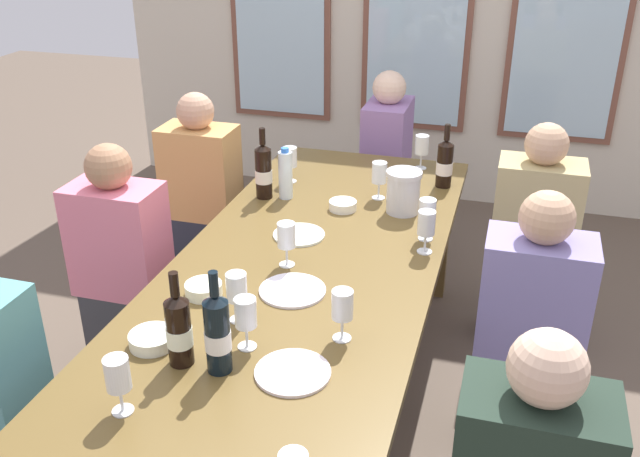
{
  "coord_description": "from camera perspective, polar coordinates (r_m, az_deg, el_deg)",
  "views": [
    {
      "loc": [
        0.7,
        -2.24,
        2.02
      ],
      "look_at": [
        0.0,
        0.19,
        0.79
      ],
      "focal_mm": 39.39,
      "sensor_mm": 36.0,
      "label": 1
    }
  ],
  "objects": [
    {
      "name": "tasting_bowl_1",
      "position": [
        2.48,
        -9.44,
        -4.89
      ],
      "size": [
        0.13,
        0.13,
        0.04
      ],
      "primitive_type": "cylinder",
      "color": "white",
      "rests_on": "dining_table"
    },
    {
      "name": "seated_person_3",
      "position": [
        2.73,
        16.56,
        -8.5
      ],
      "size": [
        0.38,
        0.24,
        1.11
      ],
      "color": "#242941",
      "rests_on": "ground"
    },
    {
      "name": "wine_glass_10",
      "position": [
        2.15,
        -6.06,
        -7.01
      ],
      "size": [
        0.07,
        0.07,
        0.17
      ],
      "color": "white",
      "rests_on": "dining_table"
    },
    {
      "name": "wine_glass_5",
      "position": [
        2.18,
        1.83,
        -6.4
      ],
      "size": [
        0.07,
        0.07,
        0.17
      ],
      "color": "white",
      "rests_on": "dining_table"
    },
    {
      "name": "wine_glass_2",
      "position": [
        2.6,
        -2.75,
        -0.63
      ],
      "size": [
        0.07,
        0.07,
        0.17
      ],
      "color": "white",
      "rests_on": "dining_table"
    },
    {
      "name": "ground_plane",
      "position": [
        3.1,
        -0.99,
        -14.73
      ],
      "size": [
        12.0,
        12.0,
        0.0
      ],
      "primitive_type": "plane",
      "color": "brown"
    },
    {
      "name": "dining_table",
      "position": [
        2.71,
        -1.1,
        -3.85
      ],
      "size": [
        0.99,
        2.46,
        0.74
      ],
      "color": "brown",
      "rests_on": "ground"
    },
    {
      "name": "white_plate_1",
      "position": [
        2.1,
        -2.23,
        -11.59
      ],
      "size": [
        0.23,
        0.23,
        0.01
      ],
      "primitive_type": "cylinder",
      "color": "white",
      "rests_on": "dining_table"
    },
    {
      "name": "wine_glass_4",
      "position": [
        2.72,
        8.64,
        0.29
      ],
      "size": [
        0.07,
        0.07,
        0.17
      ],
      "color": "white",
      "rests_on": "dining_table"
    },
    {
      "name": "tasting_bowl_0",
      "position": [
        3.1,
        1.87,
        1.9
      ],
      "size": [
        0.12,
        0.12,
        0.04
      ],
      "primitive_type": "cylinder",
      "color": "white",
      "rests_on": "dining_table"
    },
    {
      "name": "white_plate_2",
      "position": [
        2.87,
        -1.73,
        -0.51
      ],
      "size": [
        0.21,
        0.21,
        0.01
      ],
      "primitive_type": "cylinder",
      "color": "white",
      "rests_on": "dining_table"
    },
    {
      "name": "wine_glass_8",
      "position": [
        3.18,
        4.84,
        4.48
      ],
      "size": [
        0.07,
        0.07,
        0.17
      ],
      "color": "white",
      "rests_on": "dining_table"
    },
    {
      "name": "wine_bottle_1",
      "position": [
        3.36,
        10.09,
        5.24
      ],
      "size": [
        0.08,
        0.08,
        0.3
      ],
      "color": "black",
      "rests_on": "dining_table"
    },
    {
      "name": "seated_person_2",
      "position": [
        3.15,
        -15.69,
        -3.49
      ],
      "size": [
        0.38,
        0.24,
        1.11
      ],
      "color": "#3A373D",
      "rests_on": "ground"
    },
    {
      "name": "wine_bottle_3",
      "position": [
        2.06,
        -8.33,
        -8.41
      ],
      "size": [
        0.08,
        0.08,
        0.33
      ],
      "color": "black",
      "rests_on": "dining_table"
    },
    {
      "name": "seated_person_5",
      "position": [
        3.42,
        16.83,
        -1.21
      ],
      "size": [
        0.38,
        0.24,
        1.11
      ],
      "color": "#39273D",
      "rests_on": "ground"
    },
    {
      "name": "wine_glass_9",
      "position": [
        3.37,
        -2.46,
        5.69
      ],
      "size": [
        0.07,
        0.07,
        0.17
      ],
      "color": "white",
      "rests_on": "dining_table"
    },
    {
      "name": "seated_person_4",
      "position": [
        3.78,
        -9.53,
        2.24
      ],
      "size": [
        0.38,
        0.24,
        1.11
      ],
      "color": "#272B38",
      "rests_on": "ground"
    },
    {
      "name": "metal_pitcher",
      "position": [
        3.06,
        6.79,
        3.01
      ],
      "size": [
        0.16,
        0.16,
        0.19
      ],
      "color": "silver",
      "rests_on": "dining_table"
    },
    {
      "name": "wine_glass_7",
      "position": [
        3.56,
        8.27,
        6.68
      ],
      "size": [
        0.07,
        0.07,
        0.17
      ],
      "color": "white",
      "rests_on": "dining_table"
    },
    {
      "name": "wine_glass_6",
      "position": [
        2.82,
        8.71,
        1.35
      ],
      "size": [
        0.07,
        0.07,
        0.17
      ],
      "color": "white",
      "rests_on": "dining_table"
    },
    {
      "name": "seated_person_6",
      "position": [
        4.17,
        5.37,
        4.8
      ],
      "size": [
        0.24,
        0.38,
        1.11
      ],
      "color": "#312631",
      "rests_on": "ground"
    },
    {
      "name": "tasting_bowl_2",
      "position": [
        2.26,
        -13.47,
        -8.75
      ],
      "size": [
        0.14,
        0.14,
        0.04
      ],
      "primitive_type": "cylinder",
      "color": "white",
      "rests_on": "dining_table"
    },
    {
      "name": "wine_bottle_2",
      "position": [
        3.19,
        -4.61,
        4.67
      ],
      "size": [
        0.08,
        0.08,
        0.33
      ],
      "color": "black",
      "rests_on": "dining_table"
    },
    {
      "name": "water_bottle",
      "position": [
        3.19,
        -2.82,
        4.41
      ],
      "size": [
        0.06,
        0.06,
        0.24
      ],
      "color": "white",
      "rests_on": "dining_table"
    },
    {
      "name": "wine_glass_0",
      "position": [
        1.97,
        -16.13,
        -11.37
      ],
      "size": [
        0.07,
        0.07,
        0.17
      ],
      "color": "white",
      "rests_on": "dining_table"
    },
    {
      "name": "white_plate_0",
      "position": [
        2.48,
        -2.25,
        -5.04
      ],
      "size": [
        0.24,
        0.24,
        0.01
      ],
      "primitive_type": "cylinder",
      "color": "white",
      "rests_on": "dining_table"
    },
    {
      "name": "wine_glass_1",
      "position": [
        2.28,
        -6.79,
        -4.94
      ],
      "size": [
        0.07,
        0.07,
        0.17
      ],
      "color": "white",
      "rests_on": "dining_table"
    },
    {
      "name": "wine_bottle_0",
      "position": [
        2.11,
        -11.39,
        -8.05
      ],
      "size": [
        0.08,
        0.08,
        0.31
      ],
      "color": "black",
      "rests_on": "dining_table"
    }
  ]
}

